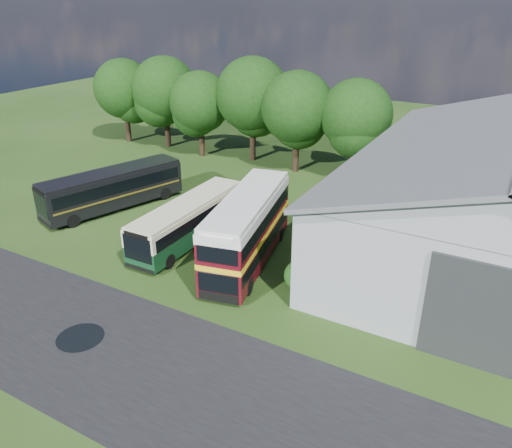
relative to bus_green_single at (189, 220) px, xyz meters
The scene contains 15 objects.
ground 8.41m from the bus_green_single, 68.79° to the right, with size 120.00×120.00×0.00m, color #203B12.
asphalt_road 12.37m from the bus_green_single, 60.78° to the right, with size 60.00×8.00×0.02m, color black.
puddle 10.92m from the bus_green_single, 82.06° to the right, with size 2.20×2.20×0.01m, color black.
tree_far_left 26.12m from the bus_green_single, 140.86° to the left, with size 6.12×6.12×8.64m.
tree_left_a 22.94m from the bus_green_single, 131.80° to the left, with size 6.46×6.46×9.12m.
tree_left_b 19.07m from the bus_green_single, 122.37° to the left, with size 5.78×5.78×8.16m.
tree_mid 18.42m from the bus_green_single, 106.33° to the left, with size 6.80×6.80×9.60m.
tree_right_a 16.63m from the bus_green_single, 90.01° to the left, with size 6.26×6.26×8.83m.
tree_right_b 18.05m from the bus_green_single, 73.51° to the left, with size 5.98×5.98×8.45m.
shrub_front 8.89m from the bus_green_single, 11.32° to the right, with size 1.70×1.70×1.70m, color #194714.
shrub_mid 8.72m from the bus_green_single, ahead, with size 1.60×1.60×1.60m, color #194714.
shrub_back 9.01m from the bus_green_single, 14.85° to the left, with size 1.80×1.80×1.80m, color #194714.
bus_green_single is the anchor object (origin of this frame).
bus_maroon_double 4.79m from the bus_green_single, ahead, with size 4.53×10.13×4.22m.
bus_dark_single 8.28m from the bus_green_single, 168.48° to the left, with size 5.58×10.84×2.92m.
Camera 1 is at (14.92, -15.47, 14.69)m, focal length 35.00 mm.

